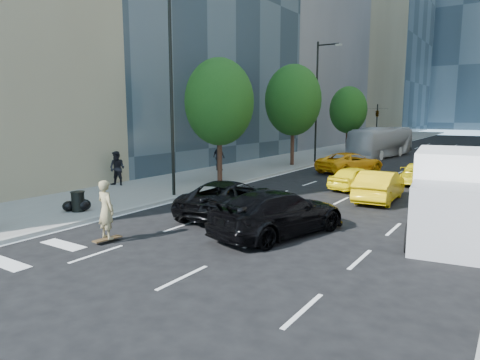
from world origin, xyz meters
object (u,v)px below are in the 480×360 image
Objects in this scene: black_sedan_lincoln at (228,198)px; black_sedan_mercedes at (279,213)px; city_bus at (381,142)px; trash_can at (78,202)px; skateboarder at (106,214)px; box_truck at (448,193)px.

black_sedan_mercedes reaches higher than black_sedan_lincoln.
trash_can is at bearing -90.78° from city_bus.
box_truck is at bearing -135.00° from skateboarder.
city_bus is at bearing 82.36° from trash_can.
box_truck reaches higher than trash_can.
skateboarder is at bearing -149.87° from box_truck.
black_sedan_mercedes is 6.05m from box_truck.
box_truck reaches higher than black_sedan_lincoln.
trash_can is (-13.67, -5.31, -0.96)m from box_truck.
skateboarder is 33.50m from city_bus.
black_sedan_mercedes is at bearing -130.38° from skateboarder.
trash_can is at bearing 25.82° from black_sedan_lincoln.
black_sedan_mercedes reaches higher than trash_can.
skateboarder is 2.42× the size of trash_can.
trash_can is at bearing -166.27° from box_truck.
city_bus is (0.00, 33.50, 0.47)m from skateboarder.
trash_can is (-8.63, -2.03, -0.25)m from black_sedan_mercedes.
box_truck is at bearing -131.33° from black_sedan_mercedes.
black_sedan_lincoln is 8.47m from box_truck.
black_sedan_mercedes is 6.77× the size of trash_can.
skateboarder is 0.19× the size of city_bus.
skateboarder is at bearing 70.75° from black_sedan_lincoln.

